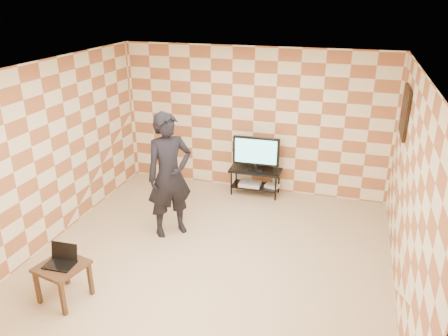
{
  "coord_description": "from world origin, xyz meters",
  "views": [
    {
      "loc": [
        1.71,
        -5.13,
        3.6
      ],
      "look_at": [
        0.0,
        0.6,
        1.15
      ],
      "focal_mm": 35.0,
      "sensor_mm": 36.0,
      "label": 1
    }
  ],
  "objects_px": {
    "tv_stand": "(255,176)",
    "side_table": "(62,271)",
    "tv": "(256,152)",
    "person": "(169,175)"
  },
  "relations": [
    {
      "from": "tv_stand",
      "to": "tv",
      "type": "bearing_deg",
      "value": -92.02
    },
    {
      "from": "tv_stand",
      "to": "person",
      "type": "height_order",
      "value": "person"
    },
    {
      "from": "tv",
      "to": "side_table",
      "type": "relative_size",
      "value": 1.38
    },
    {
      "from": "side_table",
      "to": "person",
      "type": "relative_size",
      "value": 0.32
    },
    {
      "from": "tv_stand",
      "to": "tv",
      "type": "distance_m",
      "value": 0.48
    },
    {
      "from": "tv_stand",
      "to": "side_table",
      "type": "xyz_separation_m",
      "value": [
        -1.59,
        -3.65,
        0.05
      ]
    },
    {
      "from": "person",
      "to": "side_table",
      "type": "bearing_deg",
      "value": -152.12
    },
    {
      "from": "tv",
      "to": "side_table",
      "type": "height_order",
      "value": "tv"
    },
    {
      "from": "tv_stand",
      "to": "tv",
      "type": "relative_size",
      "value": 1.11
    },
    {
      "from": "tv_stand",
      "to": "tv",
      "type": "xyz_separation_m",
      "value": [
        -0.0,
        -0.0,
        0.48
      ]
    }
  ]
}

